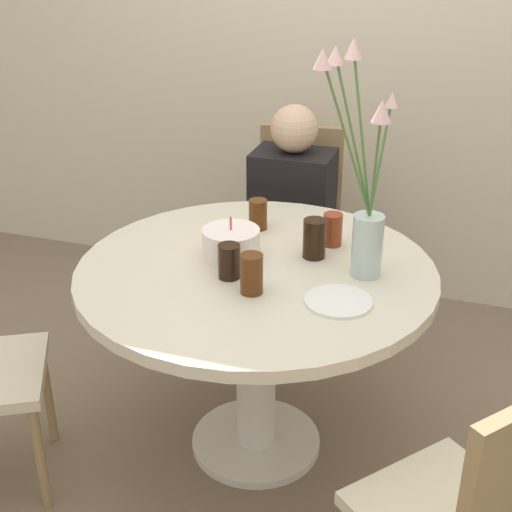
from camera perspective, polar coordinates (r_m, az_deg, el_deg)
ground_plane at (r=2.73m, az=-0.00°, el=-14.79°), size 16.00×16.00×0.00m
wall_back at (r=3.43m, az=7.54°, el=17.66°), size 8.00×0.05×2.60m
dining_table at (r=2.39m, az=-0.00°, el=-3.94°), size 1.18×1.18×0.73m
chair_left_flank at (r=3.29m, az=3.30°, el=3.21°), size 0.45×0.45×0.91m
birthday_cake at (r=2.37m, az=-2.01°, el=1.03°), size 0.19×0.19×0.14m
flower_vase at (r=2.19m, az=8.65°, el=4.63°), size 0.23×0.26×0.71m
side_plate at (r=2.12m, az=6.61°, el=-3.60°), size 0.20×0.20×0.01m
drink_glass_0 at (r=2.14m, az=-0.35°, el=-1.43°), size 0.07×0.07×0.13m
drink_glass_1 at (r=2.23m, az=-2.16°, el=-0.42°), size 0.07×0.07×0.11m
drink_glass_2 at (r=2.47m, az=6.15°, el=2.12°), size 0.07×0.07×0.11m
drink_glass_3 at (r=2.37m, az=4.69°, el=1.40°), size 0.08×0.08×0.13m
drink_glass_4 at (r=2.58m, az=0.16°, el=3.35°), size 0.07×0.07×0.11m
person_guest at (r=3.15m, az=2.88°, el=1.95°), size 0.34×0.24×1.07m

